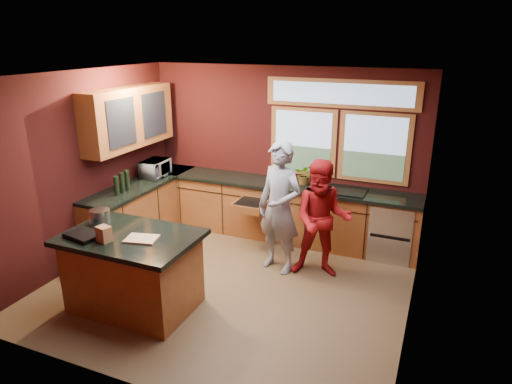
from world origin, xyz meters
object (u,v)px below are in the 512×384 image
Objects in this scene: island at (133,271)px; cutting_board at (142,239)px; stock_pot at (100,216)px; person_red at (322,219)px; person_grey at (280,208)px.

cutting_board is at bearing -14.04° from island.
cutting_board is 0.78m from stock_pot.
island is at bearing 165.96° from cutting_board.
island is 4.43× the size of cutting_board.
person_red is 4.65× the size of cutting_board.
cutting_board is at bearing -106.38° from person_grey.
person_red is 2.36m from cutting_board.
person_grey is at bearing 56.62° from cutting_board.
person_red is 6.78× the size of stock_pot.
person_red is at bearing 41.63° from island.
cutting_board is (-1.65, -1.69, 0.14)m from person_red.
person_grey is at bearing 51.10° from island.
stock_pot is (-2.40, -1.49, 0.22)m from person_red.
person_grey reaches higher than cutting_board.
person_red reaches higher than island.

